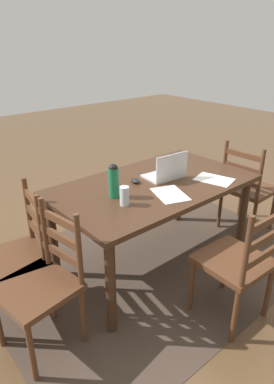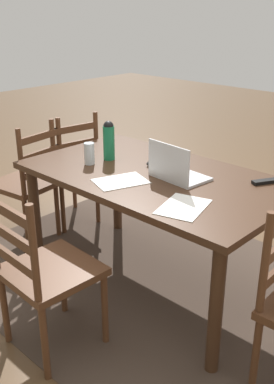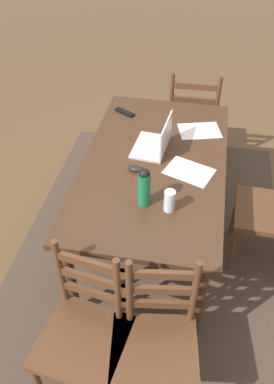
{
  "view_description": "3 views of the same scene",
  "coord_description": "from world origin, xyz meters",
  "px_view_note": "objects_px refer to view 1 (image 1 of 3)",
  "views": [
    {
      "loc": [
        1.74,
        1.83,
        1.84
      ],
      "look_at": [
        0.1,
        -0.09,
        0.69
      ],
      "focal_mm": 31.82,
      "sensor_mm": 36.0,
      "label": 1
    },
    {
      "loc": [
        -1.7,
        1.95,
        1.72
      ],
      "look_at": [
        0.03,
        0.13,
        0.68
      ],
      "focal_mm": 42.53,
      "sensor_mm": 36.0,
      "label": 2
    },
    {
      "loc": [
        2.07,
        0.27,
        2.4
      ],
      "look_at": [
        0.1,
        -0.1,
        0.57
      ],
      "focal_mm": 37.07,
      "sensor_mm": 36.0,
      "label": 3
    }
  ],
  "objects_px": {
    "chair_far_head": "(239,262)",
    "water_bottle": "(114,180)",
    "computer_mouse": "(135,181)",
    "drinking_glass": "(124,196)",
    "dining_table": "(154,193)",
    "chair_left_far": "(248,189)",
    "chair_right_near": "(18,257)",
    "laptop": "(167,172)",
    "tv_remote": "(174,157)",
    "chair_right_far": "(42,284)"
  },
  "relations": [
    {
      "from": "chair_far_head",
      "to": "laptop",
      "type": "height_order",
      "value": "laptop"
    },
    {
      "from": "dining_table",
      "to": "chair_far_head",
      "type": "height_order",
      "value": "chair_far_head"
    },
    {
      "from": "chair_far_head",
      "to": "laptop",
      "type": "relative_size",
      "value": 2.8
    },
    {
      "from": "tv_remote",
      "to": "computer_mouse",
      "type": "bearing_deg",
      "value": -133.56
    },
    {
      "from": "chair_right_far",
      "to": "tv_remote",
      "type": "relative_size",
      "value": 5.59
    },
    {
      "from": "dining_table",
      "to": "tv_remote",
      "type": "height_order",
      "value": "tv_remote"
    },
    {
      "from": "chair_left_far",
      "to": "computer_mouse",
      "type": "distance_m",
      "value": 1.29
    },
    {
      "from": "drinking_glass",
      "to": "tv_remote",
      "type": "distance_m",
      "value": 1.1
    },
    {
      "from": "chair_right_far",
      "to": "tv_remote",
      "type": "height_order",
      "value": "chair_right_far"
    },
    {
      "from": "water_bottle",
      "to": "computer_mouse",
      "type": "height_order",
      "value": "water_bottle"
    },
    {
      "from": "chair_right_far",
      "to": "tv_remote",
      "type": "bearing_deg",
      "value": -163.22
    },
    {
      "from": "chair_right_near",
      "to": "tv_remote",
      "type": "bearing_deg",
      "value": -175.22
    },
    {
      "from": "chair_right_far",
      "to": "laptop",
      "type": "height_order",
      "value": "laptop"
    },
    {
      "from": "chair_left_far",
      "to": "laptop",
      "type": "xyz_separation_m",
      "value": [
        0.96,
        -0.2,
        0.36
      ]
    },
    {
      "from": "chair_left_far",
      "to": "chair_right_far",
      "type": "height_order",
      "value": "same"
    },
    {
      "from": "chair_right_near",
      "to": "water_bottle",
      "type": "height_order",
      "value": "water_bottle"
    },
    {
      "from": "chair_right_far",
      "to": "computer_mouse",
      "type": "xyz_separation_m",
      "value": [
        -1.0,
        -0.29,
        0.32
      ]
    },
    {
      "from": "chair_left_far",
      "to": "laptop",
      "type": "bearing_deg",
      "value": -11.57
    },
    {
      "from": "water_bottle",
      "to": "computer_mouse",
      "type": "bearing_deg",
      "value": -160.17
    },
    {
      "from": "laptop",
      "to": "tv_remote",
      "type": "relative_size",
      "value": 2.0
    },
    {
      "from": "chair_far_head",
      "to": "chair_right_near",
      "type": "distance_m",
      "value": 1.51
    },
    {
      "from": "dining_table",
      "to": "chair_right_near",
      "type": "distance_m",
      "value": 1.14
    },
    {
      "from": "computer_mouse",
      "to": "dining_table",
      "type": "bearing_deg",
      "value": 145.61
    },
    {
      "from": "dining_table",
      "to": "water_bottle",
      "type": "relative_size",
      "value": 6.36
    },
    {
      "from": "drinking_glass",
      "to": "computer_mouse",
      "type": "relative_size",
      "value": 1.39
    },
    {
      "from": "dining_table",
      "to": "drinking_glass",
      "type": "height_order",
      "value": "drinking_glass"
    },
    {
      "from": "dining_table",
      "to": "chair_far_head",
      "type": "bearing_deg",
      "value": 89.89
    },
    {
      "from": "chair_left_far",
      "to": "water_bottle",
      "type": "relative_size",
      "value": 3.69
    },
    {
      "from": "chair_far_head",
      "to": "water_bottle",
      "type": "relative_size",
      "value": 3.69
    },
    {
      "from": "chair_far_head",
      "to": "chair_right_near",
      "type": "relative_size",
      "value": 1.0
    },
    {
      "from": "chair_right_near",
      "to": "drinking_glass",
      "type": "relative_size",
      "value": 6.83
    },
    {
      "from": "chair_left_far",
      "to": "chair_right_far",
      "type": "relative_size",
      "value": 1.0
    },
    {
      "from": "chair_far_head",
      "to": "computer_mouse",
      "type": "relative_size",
      "value": 9.5
    },
    {
      "from": "chair_left_far",
      "to": "tv_remote",
      "type": "xyz_separation_m",
      "value": [
        0.54,
        -0.51,
        0.32
      ]
    },
    {
      "from": "dining_table",
      "to": "tv_remote",
      "type": "xyz_separation_m",
      "value": [
        -0.57,
        -0.32,
        0.1
      ]
    },
    {
      "from": "chair_left_far",
      "to": "drinking_glass",
      "type": "height_order",
      "value": "chair_left_far"
    },
    {
      "from": "chair_right_far",
      "to": "laptop",
      "type": "bearing_deg",
      "value": -171.46
    },
    {
      "from": "chair_left_far",
      "to": "drinking_glass",
      "type": "relative_size",
      "value": 6.83
    },
    {
      "from": "dining_table",
      "to": "water_bottle",
      "type": "bearing_deg",
      "value": -0.08
    },
    {
      "from": "drinking_glass",
      "to": "dining_table",
      "type": "bearing_deg",
      "value": -160.38
    },
    {
      "from": "computer_mouse",
      "to": "chair_right_far",
      "type": "bearing_deg",
      "value": 26.13
    },
    {
      "from": "chair_left_far",
      "to": "chair_right_near",
      "type": "xyz_separation_m",
      "value": [
        2.22,
        -0.37,
        0.0
      ]
    },
    {
      "from": "water_bottle",
      "to": "chair_far_head",
      "type": "bearing_deg",
      "value": 115.51
    },
    {
      "from": "chair_right_far",
      "to": "drinking_glass",
      "type": "height_order",
      "value": "chair_right_far"
    },
    {
      "from": "drinking_glass",
      "to": "laptop",
      "type": "bearing_deg",
      "value": -164.61
    },
    {
      "from": "dining_table",
      "to": "tv_remote",
      "type": "bearing_deg",
      "value": -150.3
    },
    {
      "from": "computer_mouse",
      "to": "chair_right_near",
      "type": "bearing_deg",
      "value": 5.67
    },
    {
      "from": "computer_mouse",
      "to": "water_bottle",
      "type": "bearing_deg",
      "value": 29.82
    },
    {
      "from": "chair_left_far",
      "to": "tv_remote",
      "type": "height_order",
      "value": "chair_left_far"
    },
    {
      "from": "chair_right_near",
      "to": "tv_remote",
      "type": "height_order",
      "value": "chair_right_near"
    }
  ]
}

